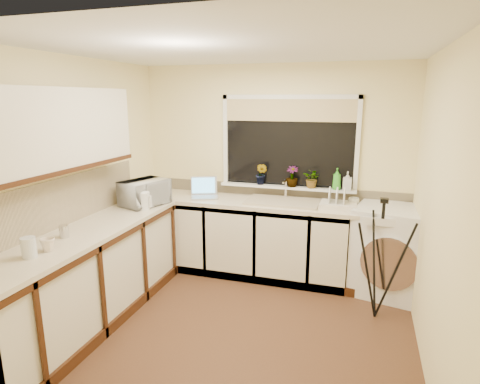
% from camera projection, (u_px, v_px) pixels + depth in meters
% --- Properties ---
extents(floor, '(3.20, 3.20, 0.00)m').
position_uv_depth(floor, '(233.00, 327.00, 3.71)').
color(floor, '#523321').
rests_on(floor, ground).
extents(ceiling, '(3.20, 3.20, 0.00)m').
position_uv_depth(ceiling, '(232.00, 47.00, 3.15)').
color(ceiling, white).
rests_on(ceiling, ground).
extents(wall_back, '(3.20, 0.00, 3.20)m').
position_uv_depth(wall_back, '(272.00, 169.00, 4.83)').
color(wall_back, '#FDEBA8').
rests_on(wall_back, ground).
extents(wall_front, '(3.20, 0.00, 3.20)m').
position_uv_depth(wall_front, '(140.00, 267.00, 2.04)').
color(wall_front, '#FDEBA8').
rests_on(wall_front, ground).
extents(wall_left, '(0.00, 3.00, 3.00)m').
position_uv_depth(wall_left, '(76.00, 186.00, 3.90)').
color(wall_left, '#FDEBA8').
rests_on(wall_left, ground).
extents(wall_right, '(0.00, 3.00, 3.00)m').
position_uv_depth(wall_right, '(438.00, 214.00, 2.97)').
color(wall_right, '#FDEBA8').
rests_on(wall_right, ground).
extents(base_cabinet_back, '(2.55, 0.60, 0.86)m').
position_uv_depth(base_cabinet_back, '(239.00, 237.00, 4.82)').
color(base_cabinet_back, silver).
rests_on(base_cabinet_back, floor).
extents(base_cabinet_left, '(0.54, 2.40, 0.86)m').
position_uv_depth(base_cabinet_left, '(90.00, 279.00, 3.71)').
color(base_cabinet_left, silver).
rests_on(base_cabinet_left, floor).
extents(worktop_back, '(3.20, 0.60, 0.04)m').
position_uv_depth(worktop_back, '(265.00, 203.00, 4.63)').
color(worktop_back, beige).
rests_on(worktop_back, base_cabinet_back).
extents(worktop_left, '(0.60, 2.40, 0.04)m').
position_uv_depth(worktop_left, '(85.00, 233.00, 3.61)').
color(worktop_left, beige).
rests_on(worktop_left, base_cabinet_left).
extents(upper_cabinet, '(0.28, 1.90, 0.70)m').
position_uv_depth(upper_cabinet, '(49.00, 131.00, 3.30)').
color(upper_cabinet, silver).
rests_on(upper_cabinet, wall_left).
extents(splashback_left, '(0.02, 2.40, 0.45)m').
position_uv_depth(splashback_left, '(56.00, 204.00, 3.64)').
color(splashback_left, beige).
rests_on(splashback_left, wall_left).
extents(splashback_back, '(3.20, 0.02, 0.14)m').
position_uv_depth(splashback_back, '(271.00, 190.00, 4.87)').
color(splashback_back, beige).
rests_on(splashback_back, wall_back).
extents(window_glass, '(1.50, 0.02, 1.00)m').
position_uv_depth(window_glass, '(289.00, 143.00, 4.68)').
color(window_glass, black).
rests_on(window_glass, wall_back).
extents(window_blind, '(1.50, 0.02, 0.25)m').
position_uv_depth(window_blind, '(289.00, 110.00, 4.57)').
color(window_blind, tan).
rests_on(window_blind, wall_back).
extents(windowsill, '(1.60, 0.14, 0.03)m').
position_uv_depth(windowsill, '(287.00, 187.00, 4.75)').
color(windowsill, white).
rests_on(windowsill, wall_back).
extents(sink, '(0.82, 0.46, 0.03)m').
position_uv_depth(sink, '(283.00, 202.00, 4.56)').
color(sink, tan).
rests_on(sink, worktop_back).
extents(faucet, '(0.03, 0.03, 0.24)m').
position_uv_depth(faucet, '(286.00, 189.00, 4.71)').
color(faucet, silver).
rests_on(faucet, worktop_back).
extents(washing_machine, '(0.79, 0.78, 0.95)m').
position_uv_depth(washing_machine, '(387.00, 250.00, 4.30)').
color(washing_machine, white).
rests_on(washing_machine, floor).
extents(laptop, '(0.41, 0.39, 0.23)m').
position_uv_depth(laptop, '(204.00, 192.00, 4.84)').
color(laptop, '#9C9CA3').
rests_on(laptop, worktop_back).
extents(kettle, '(0.14, 0.14, 0.18)m').
position_uv_depth(kettle, '(143.00, 201.00, 4.28)').
color(kettle, silver).
rests_on(kettle, worktop_left).
extents(dish_rack, '(0.39, 0.30, 0.06)m').
position_uv_depth(dish_rack, '(338.00, 205.00, 4.34)').
color(dish_rack, beige).
rests_on(dish_rack, worktop_back).
extents(tripod, '(0.71, 0.71, 1.18)m').
position_uv_depth(tripod, '(379.00, 259.00, 3.75)').
color(tripod, black).
rests_on(tripod, floor).
extents(glass_jug, '(0.11, 0.11, 0.16)m').
position_uv_depth(glass_jug, '(29.00, 248.00, 2.98)').
color(glass_jug, silver).
rests_on(glass_jug, worktop_left).
extents(steel_jar, '(0.08, 0.08, 0.11)m').
position_uv_depth(steel_jar, '(64.00, 231.00, 3.42)').
color(steel_jar, silver).
rests_on(steel_jar, worktop_left).
extents(microwave, '(0.48, 0.58, 0.28)m').
position_uv_depth(microwave, '(145.00, 193.00, 4.45)').
color(microwave, silver).
rests_on(microwave, worktop_left).
extents(plant_b, '(0.17, 0.16, 0.25)m').
position_uv_depth(plant_b, '(261.00, 174.00, 4.78)').
color(plant_b, '#999999').
rests_on(plant_b, windowsill).
extents(plant_c, '(0.14, 0.14, 0.24)m').
position_uv_depth(plant_c, '(292.00, 176.00, 4.67)').
color(plant_c, '#999999').
rests_on(plant_c, windowsill).
extents(plant_d, '(0.25, 0.24, 0.22)m').
position_uv_depth(plant_d, '(312.00, 179.00, 4.60)').
color(plant_d, '#999999').
rests_on(plant_d, windowsill).
extents(soap_bottle_green, '(0.10, 0.10, 0.25)m').
position_uv_depth(soap_bottle_green, '(337.00, 179.00, 4.52)').
color(soap_bottle_green, green).
rests_on(soap_bottle_green, windowsill).
extents(soap_bottle_clear, '(0.10, 0.10, 0.21)m').
position_uv_depth(soap_bottle_clear, '(347.00, 181.00, 4.50)').
color(soap_bottle_clear, '#999999').
rests_on(soap_bottle_clear, windowsill).
extents(cup_back, '(0.14, 0.14, 0.10)m').
position_uv_depth(cup_back, '(354.00, 202.00, 4.41)').
color(cup_back, beige).
rests_on(cup_back, worktop_back).
extents(cup_left, '(0.14, 0.14, 0.10)m').
position_uv_depth(cup_left, '(48.00, 245.00, 3.12)').
color(cup_left, beige).
rests_on(cup_left, worktop_left).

